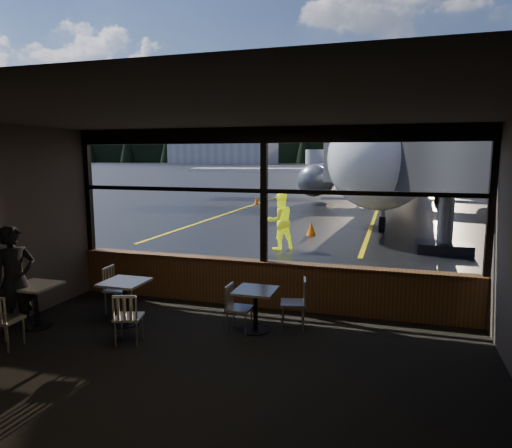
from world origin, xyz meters
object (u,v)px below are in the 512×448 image
at_px(cafe_table_near, 255,311).
at_px(cone_wing, 257,200).
at_px(cafe_table_left, 36,306).
at_px(cone_nose, 311,229).
at_px(chair_near_e, 293,304).
at_px(chair_near_w, 239,309).
at_px(passenger, 15,280).
at_px(airliner, 403,118).
at_px(jet_bridge, 441,170).
at_px(chair_left_s, 5,320).
at_px(cafe_table_mid, 125,303).
at_px(chair_mid_s, 129,318).
at_px(ground_crew, 280,221).
at_px(chair_mid_w, 119,290).

distance_m(cafe_table_near, cone_wing, 21.33).
distance_m(cafe_table_left, cone_nose, 11.14).
distance_m(chair_near_e, cone_nose, 9.60).
xyz_separation_m(chair_near_w, passenger, (-3.58, -1.07, 0.49)).
relative_size(airliner, jet_bridge, 2.96).
relative_size(chair_near_w, chair_left_s, 0.94).
relative_size(cafe_table_mid, cone_wing, 1.73).
xyz_separation_m(chair_mid_s, ground_crew, (0.46, 8.01, 0.48)).
relative_size(jet_bridge, chair_left_s, 13.19).
distance_m(airliner, jet_bridge, 16.59).
height_order(airliner, cone_wing, airliner).
relative_size(cafe_table_near, ground_crew, 0.41).
bearing_deg(airliner, cone_nose, -100.23).
distance_m(jet_bridge, chair_near_w, 8.10).
distance_m(chair_near_w, chair_mid_w, 2.53).
height_order(cafe_table_left, chair_near_w, chair_near_w).
xyz_separation_m(cafe_table_near, cone_nose, (-0.80, 9.82, -0.11)).
height_order(cafe_table_mid, chair_mid_w, chair_mid_w).
bearing_deg(chair_mid_s, chair_left_s, -174.37).
distance_m(cafe_table_left, chair_mid_w, 1.42).
bearing_deg(chair_mid_w, ground_crew, 163.79).
height_order(chair_mid_w, chair_left_s, chair_mid_w).
xyz_separation_m(cafe_table_near, chair_left_s, (-3.50, -1.77, 0.08)).
relative_size(cafe_table_left, chair_mid_w, 0.85).
xyz_separation_m(cafe_table_left, chair_left_s, (0.18, -0.83, 0.06)).
bearing_deg(ground_crew, cone_nose, -139.55).
distance_m(cafe_table_mid, cone_nose, 10.29).
relative_size(chair_left_s, passenger, 0.49).
distance_m(cafe_table_left, cone_wing, 21.50).
relative_size(chair_near_e, chair_left_s, 1.00).
distance_m(cafe_table_left, chair_near_w, 3.53).
xyz_separation_m(jet_bridge, cafe_table_mid, (-5.66, -7.15, -2.17)).
height_order(chair_mid_s, ground_crew, ground_crew).
bearing_deg(cone_nose, passenger, -105.34).
relative_size(cafe_table_mid, cafe_table_left, 1.03).
relative_size(cafe_table_mid, ground_crew, 0.44).
bearing_deg(chair_near_e, passenger, 96.72).
xyz_separation_m(chair_left_s, cone_wing, (-2.68, 22.19, -0.22)).
distance_m(chair_near_w, passenger, 3.77).
bearing_deg(airliner, chair_mid_w, -99.24).
xyz_separation_m(cafe_table_left, chair_near_e, (4.26, 1.26, 0.06)).
relative_size(chair_near_e, cone_wing, 1.95).
bearing_deg(chair_mid_w, chair_near_e, 88.90).
relative_size(chair_near_w, chair_mid_w, 0.92).
bearing_deg(airliner, chair_near_w, -93.09).
height_order(chair_near_e, chair_left_s, chair_near_e).
xyz_separation_m(airliner, cafe_table_left, (-6.14, -24.06, -4.94)).
height_order(airliner, chair_left_s, airliner).
height_order(airliner, cafe_table_left, airliner).
bearing_deg(passenger, chair_left_s, -121.61).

